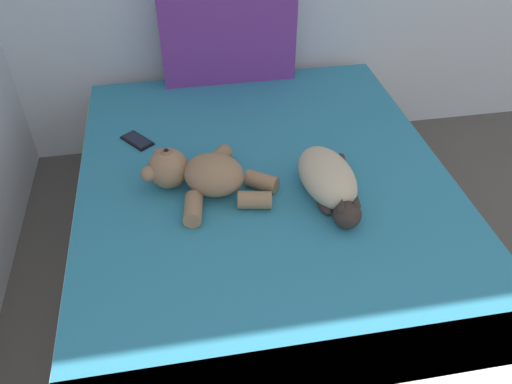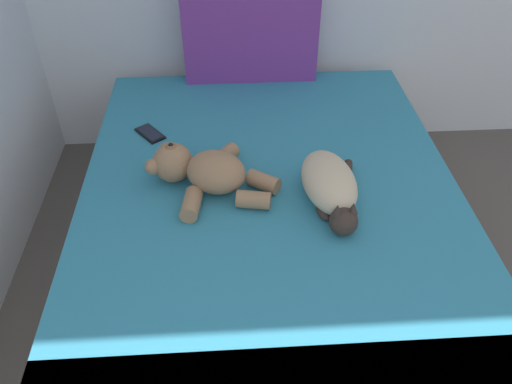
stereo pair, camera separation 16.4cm
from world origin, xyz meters
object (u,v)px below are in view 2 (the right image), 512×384
(bed, at_px, (270,236))
(cat, at_px, (330,186))
(patterned_cushion, at_px, (250,32))
(teddy_bear, at_px, (204,171))
(cell_phone, at_px, (150,134))

(bed, relative_size, cat, 4.63)
(bed, distance_m, cat, 0.38)
(bed, distance_m, patterned_cushion, 1.04)
(cat, xyz_separation_m, teddy_bear, (-0.46, 0.12, -0.00))
(bed, xyz_separation_m, cat, (0.21, -0.07, 0.31))
(cell_phone, bearing_deg, teddy_bear, -56.51)
(teddy_bear, height_order, cell_phone, teddy_bear)
(cat, distance_m, cell_phone, 0.86)
(bed, xyz_separation_m, teddy_bear, (-0.25, 0.05, 0.31))
(teddy_bear, bearing_deg, cat, -14.59)
(patterned_cushion, height_order, teddy_bear, patterned_cushion)
(bed, xyz_separation_m, patterned_cushion, (-0.03, 0.93, 0.48))
(bed, relative_size, cell_phone, 12.44)
(cat, bearing_deg, bed, 162.08)
(cat, bearing_deg, cell_phone, 145.25)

